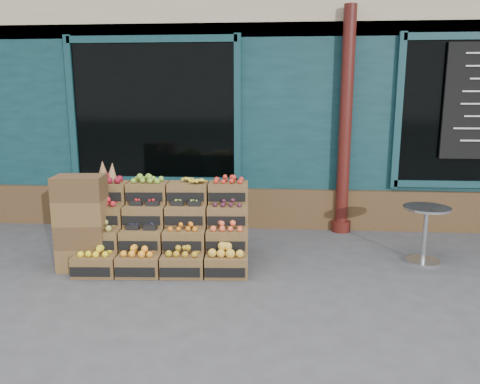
{
  "coord_description": "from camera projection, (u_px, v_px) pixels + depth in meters",
  "views": [
    {
      "loc": [
        0.23,
        -4.76,
        1.98
      ],
      "look_at": [
        -0.2,
        0.7,
        0.85
      ],
      "focal_mm": 35.0,
      "sensor_mm": 36.0,
      "label": 1
    }
  ],
  "objects": [
    {
      "name": "ground",
      "position": [
        253.0,
        282.0,
        5.06
      ],
      "size": [
        60.0,
        60.0,
        0.0
      ],
      "primitive_type": "plane",
      "color": "#414144",
      "rests_on": "ground"
    },
    {
      "name": "spare_crates",
      "position": [
        82.0,
        223.0,
        5.37
      ],
      "size": [
        0.58,
        0.43,
        1.1
      ],
      "rotation": [
        0.0,
        0.0,
        0.1
      ],
      "color": "brown",
      "rests_on": "ground"
    },
    {
      "name": "bistro_table",
      "position": [
        425.0,
        228.0,
        5.58
      ],
      "size": [
        0.55,
        0.55,
        0.69
      ],
      "rotation": [
        0.0,
        0.0,
        -0.28
      ],
      "color": "#B1B2B8",
      "rests_on": "ground"
    },
    {
      "name": "shop_facade",
      "position": [
        267.0,
        75.0,
        9.57
      ],
      "size": [
        12.0,
        6.24,
        4.8
      ],
      "color": "#103338",
      "rests_on": "ground"
    },
    {
      "name": "crate_display",
      "position": [
        166.0,
        233.0,
        5.58
      ],
      "size": [
        2.0,
        1.07,
        1.22
      ],
      "rotation": [
        0.0,
        0.0,
        0.07
      ],
      "color": "brown",
      "rests_on": "ground"
    },
    {
      "name": "shopkeeper",
      "position": [
        155.0,
        158.0,
        7.82
      ],
      "size": [
        0.8,
        0.65,
        1.91
      ],
      "primitive_type": "imported",
      "rotation": [
        0.0,
        0.0,
        2.83
      ],
      "color": "#18541F",
      "rests_on": "ground"
    }
  ]
}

